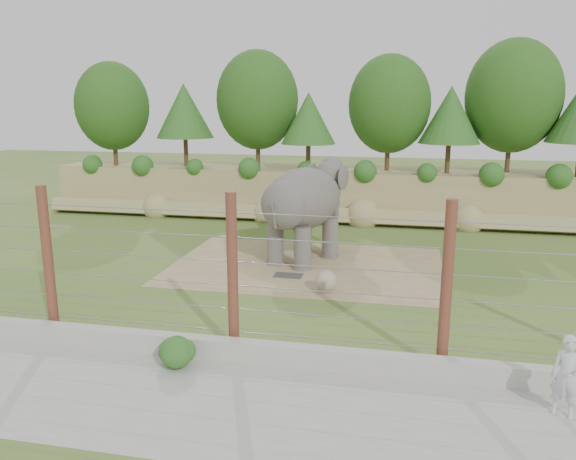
% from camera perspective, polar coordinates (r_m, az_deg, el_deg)
% --- Properties ---
extents(ground, '(90.00, 90.00, 0.00)m').
position_cam_1_polar(ground, '(18.41, -1.29, -6.24)').
color(ground, '#3F6124').
rests_on(ground, ground).
extents(back_embankment, '(30.00, 5.52, 8.77)m').
position_cam_1_polar(back_embankment, '(29.85, 5.41, 8.94)').
color(back_embankment, '#9A8C5D').
rests_on(back_embankment, ground).
extents(dirt_patch, '(10.00, 7.00, 0.02)m').
position_cam_1_polar(dirt_patch, '(21.10, 1.89, -3.67)').
color(dirt_patch, '#937756').
rests_on(dirt_patch, ground).
extents(drain_grate, '(1.00, 0.60, 0.03)m').
position_cam_1_polar(drain_grate, '(19.90, 0.02, -4.64)').
color(drain_grate, '#262628').
rests_on(drain_grate, dirt_patch).
extents(elephant, '(3.63, 5.08, 3.78)m').
position_cam_1_polar(elephant, '(21.37, 1.58, 1.74)').
color(elephant, '#56524D').
rests_on(elephant, ground).
extents(stone_ball, '(0.70, 0.70, 0.70)m').
position_cam_1_polar(stone_ball, '(18.27, 3.89, -5.18)').
color(stone_ball, gray).
rests_on(stone_ball, dirt_patch).
extents(retaining_wall, '(26.00, 0.35, 0.50)m').
position_cam_1_polar(retaining_wall, '(13.85, -6.12, -11.94)').
color(retaining_wall, '#9F9C94').
rests_on(retaining_wall, ground).
extents(walkway, '(26.00, 4.00, 0.01)m').
position_cam_1_polar(walkway, '(12.29, -9.09, -16.78)').
color(walkway, '#9F9C94').
rests_on(walkway, ground).
extents(barrier_fence, '(20.26, 0.26, 4.00)m').
position_cam_1_polar(barrier_fence, '(13.66, -5.66, -4.41)').
color(barrier_fence, '#58281C').
rests_on(barrier_fence, ground).
extents(walkway_shrub, '(0.78, 0.78, 0.78)m').
position_cam_1_polar(walkway_shrub, '(13.44, -11.37, -12.25)').
color(walkway_shrub, '#22611E').
rests_on(walkway_shrub, walkway).
extents(zookeeper, '(0.71, 0.58, 1.67)m').
position_cam_1_polar(zookeeper, '(12.51, 26.49, -13.19)').
color(zookeeper, silver).
rests_on(zookeeper, walkway).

